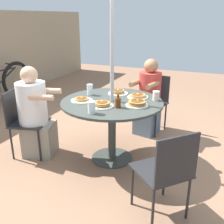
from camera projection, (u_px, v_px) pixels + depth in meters
name	position (u px, v px, depth m)	size (l,w,h in m)	color
ground_plane	(112.00, 158.00, 3.32)	(12.00, 12.00, 0.00)	#8C664C
patio_table	(112.00, 111.00, 3.10)	(1.20, 1.20, 0.76)	#383D38
umbrella_pole	(112.00, 78.00, 2.96)	(0.04, 0.04, 2.07)	#ADADB2
patio_chair_north	(167.00, 170.00, 2.18)	(0.59, 0.59, 0.85)	#232326
patio_chair_east	(153.00, 99.00, 4.02)	(0.49, 0.49, 0.85)	#232326
diner_east	(148.00, 100.00, 3.88)	(0.53, 0.40, 1.12)	slate
patio_chair_south	(23.00, 118.00, 3.28)	(0.52, 0.52, 0.85)	#232326
diner_south	(35.00, 116.00, 3.25)	(0.46, 0.54, 1.14)	gray
pancake_plate_a	(102.00, 105.00, 2.86)	(0.25, 0.25, 0.06)	white
pancake_plate_b	(82.00, 100.00, 3.05)	(0.25, 0.25, 0.05)	white
pancake_plate_c	(138.00, 96.00, 3.18)	(0.25, 0.25, 0.05)	white
pancake_plate_d	(118.00, 92.00, 3.33)	(0.25, 0.25, 0.06)	white
pancake_plate_e	(137.00, 103.00, 2.88)	(0.25, 0.25, 0.07)	white
syrup_bottle	(118.00, 102.00, 2.82)	(0.09, 0.06, 0.15)	#602D0F
coffee_cup	(156.00, 96.00, 3.06)	(0.08, 0.08, 0.11)	beige
drinking_glass_a	(90.00, 90.00, 3.27)	(0.07, 0.07, 0.14)	silver
drinking_glass_b	(92.00, 107.00, 2.65)	(0.08, 0.08, 0.13)	silver
bicycle	(1.00, 84.00, 5.31)	(1.65, 0.44, 0.81)	black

